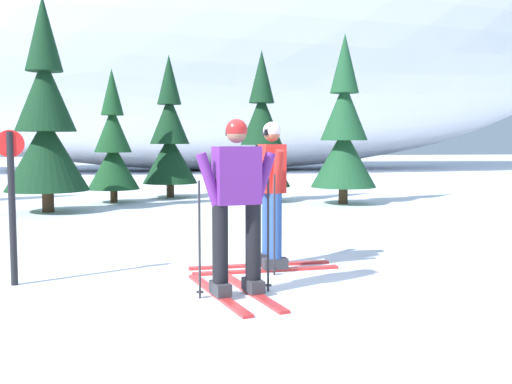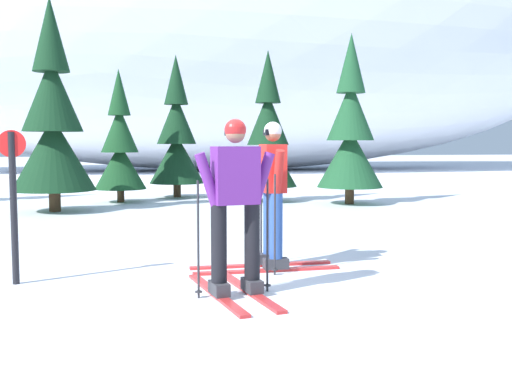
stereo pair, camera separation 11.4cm
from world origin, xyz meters
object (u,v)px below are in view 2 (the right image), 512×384
(pine_tree_far_right, at_px, (350,133))
(pine_tree_center_right, at_px, (177,138))
(trail_marker_post, at_px, (13,198))
(skier_purple_jacket, at_px, (235,204))
(skier_red_jacket, at_px, (272,193))
(pine_tree_left, at_px, (53,123))
(pine_tree_right, at_px, (268,139))
(pine_tree_center_left, at_px, (120,147))

(pine_tree_far_right, bearing_deg, pine_tree_center_right, 145.71)
(pine_tree_center_right, xyz_separation_m, trail_marker_post, (-2.40, -9.59, -0.69))
(skier_purple_jacket, relative_size, pine_tree_center_right, 0.45)
(skier_red_jacket, xyz_separation_m, trail_marker_post, (-2.78, -0.18, 0.02))
(pine_tree_left, distance_m, pine_tree_far_right, 6.73)
(pine_tree_left, xyz_separation_m, pine_tree_right, (4.95, 1.21, -0.32))
(pine_tree_left, bearing_deg, skier_red_jacket, -64.07)
(skier_purple_jacket, relative_size, pine_tree_left, 0.38)
(pine_tree_right, distance_m, pine_tree_far_right, 2.05)
(pine_tree_left, height_order, pine_tree_center_left, pine_tree_left)
(skier_red_jacket, distance_m, pine_tree_center_right, 9.45)
(pine_tree_center_left, bearing_deg, pine_tree_right, -8.85)
(skier_purple_jacket, xyz_separation_m, pine_tree_right, (2.39, 8.91, 0.68))
(pine_tree_center_right, distance_m, trail_marker_post, 9.91)
(pine_tree_left, relative_size, pine_tree_right, 1.21)
(pine_tree_left, height_order, pine_tree_center_right, pine_tree_left)
(skier_red_jacket, distance_m, trail_marker_post, 2.79)
(pine_tree_center_right, height_order, trail_marker_post, pine_tree_center_right)
(pine_tree_center_left, height_order, trail_marker_post, pine_tree_center_left)
(pine_tree_center_left, relative_size, pine_tree_center_right, 0.86)
(pine_tree_center_right, bearing_deg, skier_red_jacket, -87.69)
(pine_tree_center_left, relative_size, pine_tree_right, 0.87)
(skier_red_jacket, distance_m, pine_tree_center_left, 8.56)
(skier_red_jacket, distance_m, pine_tree_far_right, 7.66)
(skier_red_jacket, bearing_deg, trail_marker_post, -176.30)
(pine_tree_far_right, bearing_deg, pine_tree_left, -178.50)
(pine_tree_center_left, distance_m, trail_marker_post, 8.58)
(skier_red_jacket, xyz_separation_m, pine_tree_right, (1.76, 7.78, 0.69))
(skier_purple_jacket, distance_m, pine_tree_right, 9.25)
(skier_red_jacket, xyz_separation_m, pine_tree_center_right, (-0.38, 9.41, 0.71))
(skier_red_jacket, bearing_deg, pine_tree_center_right, 92.31)
(skier_red_jacket, relative_size, pine_tree_right, 0.46)
(pine_tree_right, relative_size, trail_marker_post, 2.35)
(skier_red_jacket, relative_size, pine_tree_center_right, 0.45)
(skier_red_jacket, xyz_separation_m, pine_tree_far_right, (3.53, 6.75, 0.81))
(skier_red_jacket, height_order, pine_tree_left, pine_tree_left)
(pine_tree_center_right, bearing_deg, pine_tree_center_left, -143.85)
(pine_tree_center_right, xyz_separation_m, pine_tree_far_right, (3.91, -2.67, 0.10))
(skier_purple_jacket, bearing_deg, trail_marker_post, 156.21)
(skier_red_jacket, relative_size, pine_tree_far_right, 0.42)
(pine_tree_center_right, bearing_deg, pine_tree_left, -134.73)
(skier_red_jacket, height_order, trail_marker_post, skier_red_jacket)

